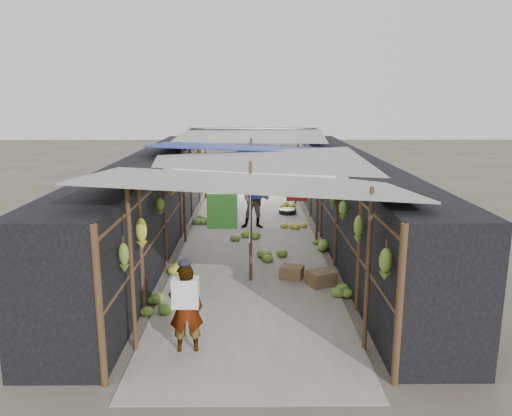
{
  "coord_description": "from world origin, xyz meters",
  "views": [
    {
      "loc": [
        0.04,
        -7.19,
        3.88
      ],
      "look_at": [
        0.13,
        4.66,
        1.25
      ],
      "focal_mm": 35.0,
      "sensor_mm": 36.0,
      "label": 1
    }
  ],
  "objects_px": {
    "shopper_blue": "(255,200)",
    "vendor_seated": "(295,191)",
    "black_basin": "(287,212)",
    "vendor_elderly": "(186,308)",
    "crate_near": "(292,273)"
  },
  "relations": [
    {
      "from": "shopper_blue",
      "to": "vendor_seated",
      "type": "bearing_deg",
      "value": 70.73
    },
    {
      "from": "vendor_elderly",
      "to": "shopper_blue",
      "type": "bearing_deg",
      "value": -104.86
    },
    {
      "from": "black_basin",
      "to": "shopper_blue",
      "type": "distance_m",
      "value": 2.31
    },
    {
      "from": "crate_near",
      "to": "vendor_seated",
      "type": "relative_size",
      "value": 0.49
    },
    {
      "from": "shopper_blue",
      "to": "vendor_seated",
      "type": "height_order",
      "value": "shopper_blue"
    },
    {
      "from": "black_basin",
      "to": "vendor_elderly",
      "type": "height_order",
      "value": "vendor_elderly"
    },
    {
      "from": "shopper_blue",
      "to": "vendor_seated",
      "type": "relative_size",
      "value": 1.84
    },
    {
      "from": "crate_near",
      "to": "shopper_blue",
      "type": "relative_size",
      "value": 0.27
    },
    {
      "from": "vendor_elderly",
      "to": "vendor_seated",
      "type": "xyz_separation_m",
      "value": [
        2.6,
        11.12,
        -0.24
      ]
    },
    {
      "from": "crate_near",
      "to": "shopper_blue",
      "type": "distance_m",
      "value": 4.45
    },
    {
      "from": "crate_near",
      "to": "vendor_seated",
      "type": "xyz_separation_m",
      "value": [
        0.72,
        7.94,
        0.34
      ]
    },
    {
      "from": "crate_near",
      "to": "vendor_elderly",
      "type": "distance_m",
      "value": 3.74
    },
    {
      "from": "black_basin",
      "to": "vendor_seated",
      "type": "distance_m",
      "value": 1.83
    },
    {
      "from": "vendor_elderly",
      "to": "shopper_blue",
      "type": "distance_m",
      "value": 7.59
    },
    {
      "from": "shopper_blue",
      "to": "black_basin",
      "type": "bearing_deg",
      "value": 62.51
    }
  ]
}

